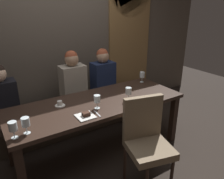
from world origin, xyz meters
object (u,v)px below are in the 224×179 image
object	(u,v)px
diner_bearded	(73,80)
wine_glass_far_right	(128,92)
dining_table	(97,108)
espresso_cup	(60,104)
diner_far_end	(103,74)
wine_glass_far_left	(13,127)
wine_glass_near_right	(97,99)
banquette_bench	(76,116)
chair_near_side	(146,137)
diner_redhead	(2,95)
wine_glass_center_back	(142,75)
wine_glass_end_right	(26,123)
dessert_plate	(86,115)
fork_on_table	(97,114)

from	to	relation	value
diner_bearded	wine_glass_far_right	distance (m)	0.93
dining_table	espresso_cup	world-z (taller)	espresso_cup
dining_table	diner_far_end	world-z (taller)	diner_far_end
wine_glass_far_left	wine_glass_near_right	world-z (taller)	same
banquette_bench	chair_near_side	size ratio (longest dim) A/B	2.55
diner_redhead	wine_glass_center_back	distance (m)	1.98
banquette_bench	wine_glass_end_right	world-z (taller)	wine_glass_end_right
wine_glass_near_right	espresso_cup	bearing A→B (deg)	138.68
dining_table	banquette_bench	world-z (taller)	dining_table
dining_table	wine_glass_far_left	distance (m)	1.08
dessert_plate	fork_on_table	size ratio (longest dim) A/B	1.12
wine_glass_end_right	dessert_plate	size ratio (longest dim) A/B	0.86
wine_glass_far_right	espresso_cup	bearing A→B (deg)	159.32
diner_bearded	wine_glass_near_right	distance (m)	0.86
diner_far_end	wine_glass_center_back	bearing A→B (deg)	-47.36
diner_bearded	diner_far_end	bearing A→B (deg)	4.14
dessert_plate	diner_bearded	bearing A→B (deg)	73.97
wine_glass_center_back	fork_on_table	distance (m)	1.24
wine_glass_center_back	fork_on_table	size ratio (longest dim) A/B	0.96
diner_far_end	wine_glass_end_right	size ratio (longest dim) A/B	4.77
wine_glass_far_left	fork_on_table	xyz separation A→B (m)	(0.86, -0.00, -0.11)
diner_far_end	wine_glass_end_right	bearing A→B (deg)	-144.92
fork_on_table	wine_glass_center_back	bearing A→B (deg)	31.99
wine_glass_far_right	espresso_cup	size ratio (longest dim) A/B	1.37
dining_table	banquette_bench	xyz separation A→B (m)	(0.00, 0.70, -0.42)
diner_bearded	wine_glass_near_right	size ratio (longest dim) A/B	4.97
diner_bearded	espresso_cup	distance (m)	0.70
dining_table	diner_bearded	distance (m)	0.72
banquette_bench	wine_glass_near_right	xyz separation A→B (m)	(-0.09, -0.86, 0.62)
diner_far_end	diner_bearded	bearing A→B (deg)	-175.86
wine_glass_near_right	espresso_cup	distance (m)	0.46
diner_redhead	wine_glass_center_back	xyz separation A→B (m)	(1.93, -0.44, 0.05)
diner_far_end	wine_glass_near_right	distance (m)	1.08
chair_near_side	wine_glass_far_right	distance (m)	0.65
diner_bearded	wine_glass_far_left	distance (m)	1.40
banquette_bench	espresso_cup	xyz separation A→B (m)	(-0.43, -0.56, 0.54)
banquette_bench	diner_redhead	xyz separation A→B (m)	(-0.98, 0.01, 0.58)
banquette_bench	wine_glass_end_right	xyz separation A→B (m)	(-0.91, -0.97, 0.62)
fork_on_table	diner_far_end	bearing A→B (deg)	61.76
wine_glass_end_right	wine_glass_near_right	world-z (taller)	same
diner_redhead	wine_glass_end_right	bearing A→B (deg)	-85.56
chair_near_side	wine_glass_far_left	distance (m)	1.32
espresso_cup	dessert_plate	xyz separation A→B (m)	(0.14, -0.41, -0.01)
wine_glass_far_right	dessert_plate	bearing A→B (deg)	-170.50
dining_table	diner_redhead	world-z (taller)	diner_redhead
dining_table	fork_on_table	world-z (taller)	fork_on_table
chair_near_side	diner_far_end	xyz separation A→B (m)	(0.33, 1.45, 0.26)
diner_far_end	espresso_cup	xyz separation A→B (m)	(-0.95, -0.59, -0.05)
wine_glass_near_right	espresso_cup	world-z (taller)	wine_glass_near_right
diner_far_end	wine_glass_near_right	world-z (taller)	diner_far_end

